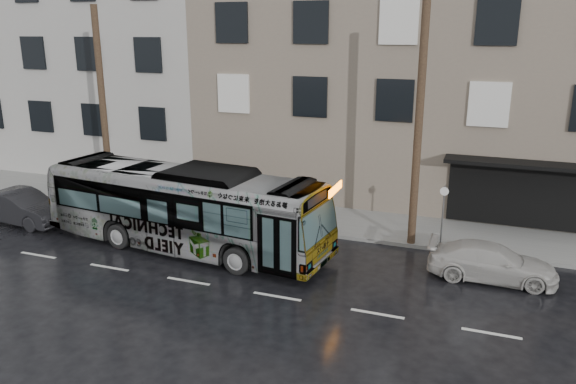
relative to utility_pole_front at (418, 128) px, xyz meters
The scene contains 10 objects.
ground 8.65m from the utility_pole_front, 153.08° to the right, with size 120.00×120.00×0.00m, color black.
sidewalk 8.11m from the utility_pole_front, 166.17° to the left, with size 90.00×3.60×0.15m, color gray.
building_taupe 9.56m from the utility_pole_front, 99.07° to the left, with size 20.00×12.00×11.00m, color #746659.
building_grey 27.02m from the utility_pole_front, 156.02° to the left, with size 26.00×15.00×16.00m, color #AAA7A1.
utility_pole_front is the anchor object (origin of this frame).
utility_pole_rear 14.00m from the utility_pole_front, behind, with size 0.30×0.30×9.00m, color #503C28.
sign_post 3.48m from the utility_pole_front, ahead, with size 0.06×0.06×2.40m, color slate.
bus 9.24m from the utility_pole_front, 158.62° to the right, with size 2.71×11.57×3.22m, color #B2B2B2.
white_sedan 5.42m from the utility_pole_front, 34.65° to the right, with size 1.70×4.18×1.21m, color #B4B0AB.
dark_sedan 17.01m from the utility_pole_front, 168.93° to the right, with size 1.54×4.42×1.46m, color black.
Camera 1 is at (9.16, -17.44, 8.12)m, focal length 35.00 mm.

